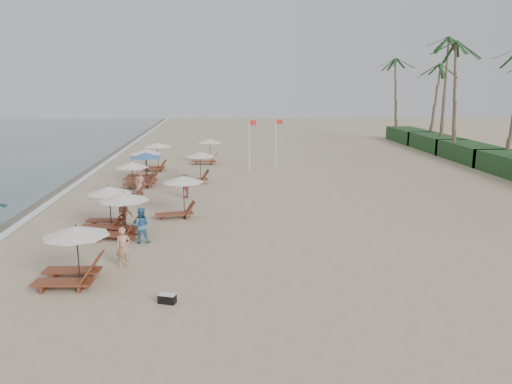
{
  "coord_description": "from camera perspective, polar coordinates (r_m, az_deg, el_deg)",
  "views": [
    {
      "loc": [
        -0.89,
        -21.85,
        7.08
      ],
      "look_at": [
        1.0,
        4.37,
        1.3
      ],
      "focal_mm": 35.02,
      "sensor_mm": 36.0,
      "label": 1
    }
  ],
  "objects": [
    {
      "name": "inland_station_2",
      "position": [
        44.27,
        -5.64,
        4.82
      ],
      "size": [
        2.86,
        2.24,
        2.22
      ],
      "color": "brown",
      "rests_on": "ground"
    },
    {
      "name": "inland_station_0",
      "position": [
        26.82,
        -8.75,
        -0.06
      ],
      "size": [
        2.74,
        2.24,
        2.22
      ],
      "color": "brown",
      "rests_on": "ground"
    },
    {
      "name": "lounger_station_2",
      "position": [
        25.69,
        -16.82,
        -1.7
      ],
      "size": [
        2.52,
        2.19,
        2.11
      ],
      "color": "brown",
      "rests_on": "ground"
    },
    {
      "name": "ground",
      "position": [
        22.99,
        -1.71,
        -5.55
      ],
      "size": [
        160.0,
        160.0,
        0.0
      ],
      "primitive_type": "plane",
      "color": "tan",
      "rests_on": "ground"
    },
    {
      "name": "wet_sand_band",
      "position": [
        34.63,
        -23.61,
        -0.44
      ],
      "size": [
        3.2,
        140.0,
        0.01
      ],
      "primitive_type": "cube",
      "color": "#6B5E4C",
      "rests_on": "ground"
    },
    {
      "name": "foam_line",
      "position": [
        34.21,
        -21.56,
        -0.4
      ],
      "size": [
        0.5,
        140.0,
        0.02
      ],
      "primitive_type": "cube",
      "color": "white",
      "rests_on": "ground"
    },
    {
      "name": "lounger_station_5",
      "position": [
        37.6,
        -12.81,
        2.91
      ],
      "size": [
        2.78,
        2.32,
        2.34
      ],
      "color": "brown",
      "rests_on": "ground"
    },
    {
      "name": "beachgoer_far_b",
      "position": [
        33.58,
        -13.12,
        1.22
      ],
      "size": [
        0.85,
        0.87,
        1.51
      ],
      "primitive_type": "imported",
      "rotation": [
        0.0,
        0.0,
        0.83
      ],
      "color": "#AC6F5D",
      "rests_on": "ground"
    },
    {
      "name": "lounger_station_3",
      "position": [
        31.42,
        -14.29,
        1.19
      ],
      "size": [
        2.4,
        2.09,
        2.39
      ],
      "color": "brown",
      "rests_on": "ground"
    },
    {
      "name": "lounger_station_6",
      "position": [
        41.64,
        -11.38,
        4.21
      ],
      "size": [
        2.53,
        2.4,
        2.31
      ],
      "color": "brown",
      "rests_on": "ground"
    },
    {
      "name": "lounger_station_0",
      "position": [
        19.09,
        -20.41,
        -6.81
      ],
      "size": [
        2.72,
        2.35,
        2.13
      ],
      "color": "brown",
      "rests_on": "ground"
    },
    {
      "name": "inland_station_1",
      "position": [
        35.99,
        -6.82,
        3.05
      ],
      "size": [
        2.86,
        2.24,
        2.22
      ],
      "color": "brown",
      "rests_on": "ground"
    },
    {
      "name": "beachgoer_mid_b",
      "position": [
        26.11,
        -14.74,
        -1.98
      ],
      "size": [
        1.14,
        1.1,
        1.56
      ],
      "primitive_type": "imported",
      "rotation": [
        0.0,
        0.0,
        2.42
      ],
      "color": "#8E5448",
      "rests_on": "ground"
    },
    {
      "name": "beachgoer_mid_a",
      "position": [
        22.98,
        -13.0,
        -3.74
      ],
      "size": [
        0.81,
        0.64,
        1.64
      ],
      "primitive_type": "imported",
      "rotation": [
        0.0,
        0.0,
        3.17
      ],
      "color": "teal",
      "rests_on": "ground"
    },
    {
      "name": "beachgoer_far_a",
      "position": [
        31.42,
        -7.96,
        0.66
      ],
      "size": [
        0.56,
        0.94,
        1.5
      ],
      "primitive_type": "imported",
      "rotation": [
        0.0,
        0.0,
        4.48
      ],
      "color": "#C04D70",
      "rests_on": "ground"
    },
    {
      "name": "lounger_station_4",
      "position": [
        35.45,
        -12.89,
        2.33
      ],
      "size": [
        2.78,
        2.46,
        2.36
      ],
      "color": "brown",
      "rests_on": "ground"
    },
    {
      "name": "lounger_station_1",
      "position": [
        24.14,
        -15.32,
        -2.51
      ],
      "size": [
        2.75,
        2.51,
        2.08
      ],
      "color": "brown",
      "rests_on": "ground"
    },
    {
      "name": "flag_pole_near",
      "position": [
        40.7,
        -0.7,
        5.79
      ],
      "size": [
        0.59,
        0.08,
        4.31
      ],
      "color": "silver",
      "rests_on": "ground"
    },
    {
      "name": "duffel_bag",
      "position": [
        16.96,
        -10.11,
        -11.89
      ],
      "size": [
        0.63,
        0.45,
        0.32
      ],
      "color": "black",
      "rests_on": "ground"
    },
    {
      "name": "flag_pole_far",
      "position": [
        42.25,
        2.32,
        5.99
      ],
      "size": [
        0.6,
        0.08,
        4.26
      ],
      "color": "silver",
      "rests_on": "ground"
    },
    {
      "name": "beachgoer_near",
      "position": [
        20.18,
        -14.92,
        -6.15
      ],
      "size": [
        0.63,
        0.45,
        1.61
      ],
      "primitive_type": "imported",
      "rotation": [
        0.0,
        0.0,
        0.12
      ],
      "color": "tan",
      "rests_on": "ground"
    }
  ]
}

